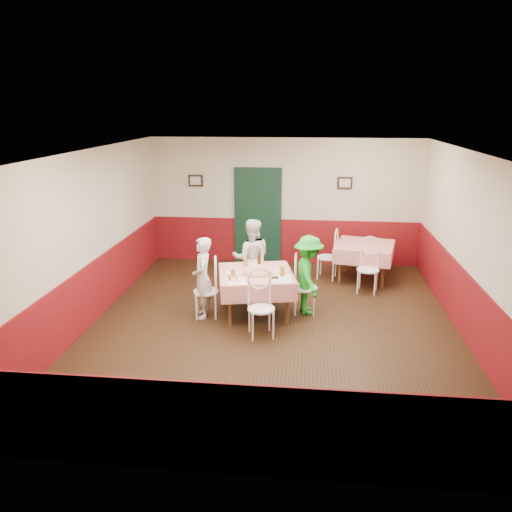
# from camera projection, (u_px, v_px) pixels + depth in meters

# --- Properties ---
(floor) EXTENTS (7.00, 7.00, 0.00)m
(floor) POSITION_uv_depth(u_px,v_px,m) (273.00, 325.00, 8.20)
(floor) COLOR black
(floor) RESTS_ON ground
(ceiling) EXTENTS (7.00, 7.00, 0.00)m
(ceiling) POSITION_uv_depth(u_px,v_px,m) (274.00, 152.00, 7.39)
(ceiling) COLOR white
(ceiling) RESTS_ON back_wall
(back_wall) EXTENTS (6.00, 0.10, 2.80)m
(back_wall) POSITION_uv_depth(u_px,v_px,m) (285.00, 202.00, 11.12)
(back_wall) COLOR beige
(back_wall) RESTS_ON ground
(front_wall) EXTENTS (6.00, 0.10, 2.80)m
(front_wall) POSITION_uv_depth(u_px,v_px,m) (245.00, 346.00, 4.46)
(front_wall) COLOR beige
(front_wall) RESTS_ON ground
(left_wall) EXTENTS (0.10, 7.00, 2.80)m
(left_wall) POSITION_uv_depth(u_px,v_px,m) (89.00, 238.00, 8.09)
(left_wall) COLOR beige
(left_wall) RESTS_ON ground
(right_wall) EXTENTS (0.10, 7.00, 2.80)m
(right_wall) POSITION_uv_depth(u_px,v_px,m) (473.00, 249.00, 7.49)
(right_wall) COLOR beige
(right_wall) RESTS_ON ground
(wainscot_back) EXTENTS (6.00, 0.03, 1.00)m
(wainscot_back) POSITION_uv_depth(u_px,v_px,m) (284.00, 241.00, 11.37)
(wainscot_back) COLOR maroon
(wainscot_back) RESTS_ON ground
(wainscot_front) EXTENTS (6.00, 0.03, 1.00)m
(wainscot_front) POSITION_uv_depth(u_px,v_px,m) (246.00, 431.00, 4.74)
(wainscot_front) COLOR maroon
(wainscot_front) RESTS_ON ground
(wainscot_left) EXTENTS (0.03, 7.00, 1.00)m
(wainscot_left) POSITION_uv_depth(u_px,v_px,m) (95.00, 290.00, 8.35)
(wainscot_left) COLOR maroon
(wainscot_left) RESTS_ON ground
(wainscot_right) EXTENTS (0.03, 7.00, 1.00)m
(wainscot_right) POSITION_uv_depth(u_px,v_px,m) (464.00, 304.00, 7.75)
(wainscot_right) COLOR maroon
(wainscot_right) RESTS_ON ground
(door) EXTENTS (0.96, 0.06, 2.10)m
(door) POSITION_uv_depth(u_px,v_px,m) (258.00, 217.00, 11.24)
(door) COLOR black
(door) RESTS_ON ground
(picture_left) EXTENTS (0.32, 0.03, 0.26)m
(picture_left) POSITION_uv_depth(u_px,v_px,m) (196.00, 181.00, 11.15)
(picture_left) COLOR black
(picture_left) RESTS_ON back_wall
(picture_right) EXTENTS (0.32, 0.03, 0.26)m
(picture_right) POSITION_uv_depth(u_px,v_px,m) (345.00, 183.00, 10.81)
(picture_right) COLOR black
(picture_right) RESTS_ON back_wall
(thermostat) EXTENTS (0.10, 0.03, 0.10)m
(thermostat) POSITION_uv_depth(u_px,v_px,m) (201.00, 196.00, 11.24)
(thermostat) COLOR white
(thermostat) RESTS_ON back_wall
(main_table) EXTENTS (1.44, 1.44, 0.77)m
(main_table) POSITION_uv_depth(u_px,v_px,m) (256.00, 294.00, 8.53)
(main_table) COLOR red
(main_table) RESTS_ON ground
(second_table) EXTENTS (1.33, 1.33, 0.77)m
(second_table) POSITION_uv_depth(u_px,v_px,m) (364.00, 262.00, 10.25)
(second_table) COLOR red
(second_table) RESTS_ON ground
(chair_left) EXTENTS (0.48, 0.48, 0.90)m
(chair_left) POSITION_uv_depth(u_px,v_px,m) (206.00, 291.00, 8.43)
(chair_left) COLOR white
(chair_left) RESTS_ON ground
(chair_right) EXTENTS (0.42, 0.42, 0.90)m
(chair_right) POSITION_uv_depth(u_px,v_px,m) (305.00, 288.00, 8.58)
(chair_right) COLOR white
(chair_right) RESTS_ON ground
(chair_far) EXTENTS (0.53, 0.53, 0.90)m
(chair_far) POSITION_uv_depth(u_px,v_px,m) (252.00, 274.00, 9.31)
(chair_far) COLOR white
(chair_far) RESTS_ON ground
(chair_near) EXTENTS (0.52, 0.52, 0.90)m
(chair_near) POSITION_uv_depth(u_px,v_px,m) (261.00, 309.00, 7.69)
(chair_near) COLOR white
(chair_near) RESTS_ON ground
(chair_second_a) EXTENTS (0.50, 0.50, 0.90)m
(chair_second_a) POSITION_uv_depth(u_px,v_px,m) (327.00, 257.00, 10.31)
(chair_second_a) COLOR white
(chair_second_a) RESTS_ON ground
(chair_second_b) EXTENTS (0.50, 0.50, 0.90)m
(chair_second_b) POSITION_uv_depth(u_px,v_px,m) (368.00, 270.00, 9.52)
(chair_second_b) COLOR white
(chair_second_b) RESTS_ON ground
(pizza) EXTENTS (0.52, 0.52, 0.03)m
(pizza) POSITION_uv_depth(u_px,v_px,m) (257.00, 272.00, 8.36)
(pizza) COLOR #B74723
(pizza) RESTS_ON main_table
(plate_left) EXTENTS (0.29, 0.29, 0.01)m
(plate_left) POSITION_uv_depth(u_px,v_px,m) (232.00, 272.00, 8.39)
(plate_left) COLOR white
(plate_left) RESTS_ON main_table
(plate_right) EXTENTS (0.29, 0.29, 0.01)m
(plate_right) POSITION_uv_depth(u_px,v_px,m) (281.00, 271.00, 8.47)
(plate_right) COLOR white
(plate_right) RESTS_ON main_table
(plate_far) EXTENTS (0.29, 0.29, 0.01)m
(plate_far) POSITION_uv_depth(u_px,v_px,m) (255.00, 265.00, 8.79)
(plate_far) COLOR white
(plate_far) RESTS_ON main_table
(glass_a) EXTENTS (0.09, 0.09, 0.14)m
(glass_a) POSITION_uv_depth(u_px,v_px,m) (233.00, 274.00, 8.12)
(glass_a) COLOR #BF7219
(glass_a) RESTS_ON main_table
(glass_b) EXTENTS (0.10, 0.10, 0.15)m
(glass_b) POSITION_uv_depth(u_px,v_px,m) (282.00, 272.00, 8.21)
(glass_b) COLOR #BF7219
(glass_b) RESTS_ON main_table
(glass_c) EXTENTS (0.08, 0.08, 0.13)m
(glass_c) POSITION_uv_depth(u_px,v_px,m) (245.00, 262.00, 8.77)
(glass_c) COLOR #BF7219
(glass_c) RESTS_ON main_table
(beer_bottle) EXTENTS (0.07, 0.07, 0.22)m
(beer_bottle) POSITION_uv_depth(u_px,v_px,m) (259.00, 259.00, 8.79)
(beer_bottle) COLOR #381C0A
(beer_bottle) RESTS_ON main_table
(shaker_a) EXTENTS (0.04, 0.04, 0.09)m
(shaker_a) POSITION_uv_depth(u_px,v_px,m) (232.00, 279.00, 7.96)
(shaker_a) COLOR silver
(shaker_a) RESTS_ON main_table
(shaker_b) EXTENTS (0.04, 0.04, 0.09)m
(shaker_b) POSITION_uv_depth(u_px,v_px,m) (237.00, 280.00, 7.92)
(shaker_b) COLOR silver
(shaker_b) RESTS_ON main_table
(shaker_c) EXTENTS (0.04, 0.04, 0.09)m
(shaker_c) POSITION_uv_depth(u_px,v_px,m) (229.00, 278.00, 8.00)
(shaker_c) COLOR #B23319
(shaker_c) RESTS_ON main_table
(menu_left) EXTENTS (0.42, 0.48, 0.00)m
(menu_left) POSITION_uv_depth(u_px,v_px,m) (236.00, 281.00, 8.00)
(menu_left) COLOR white
(menu_left) RESTS_ON main_table
(menu_right) EXTENTS (0.30, 0.40, 0.00)m
(menu_right) POSITION_uv_depth(u_px,v_px,m) (282.00, 279.00, 8.11)
(menu_right) COLOR white
(menu_right) RESTS_ON main_table
(wallet) EXTENTS (0.13, 0.11, 0.02)m
(wallet) POSITION_uv_depth(u_px,v_px,m) (275.00, 278.00, 8.13)
(wallet) COLOR black
(wallet) RESTS_ON main_table
(diner_left) EXTENTS (0.41, 0.56, 1.39)m
(diner_left) POSITION_uv_depth(u_px,v_px,m) (203.00, 278.00, 8.35)
(diner_left) COLOR gray
(diner_left) RESTS_ON ground
(diner_far) EXTENTS (0.79, 0.65, 1.48)m
(diner_far) POSITION_uv_depth(u_px,v_px,m) (251.00, 258.00, 9.28)
(diner_far) COLOR gray
(diner_far) RESTS_ON ground
(diner_right) EXTENTS (0.68, 0.97, 1.37)m
(diner_right) POSITION_uv_depth(u_px,v_px,m) (308.00, 275.00, 8.52)
(diner_right) COLOR gray
(diner_right) RESTS_ON ground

